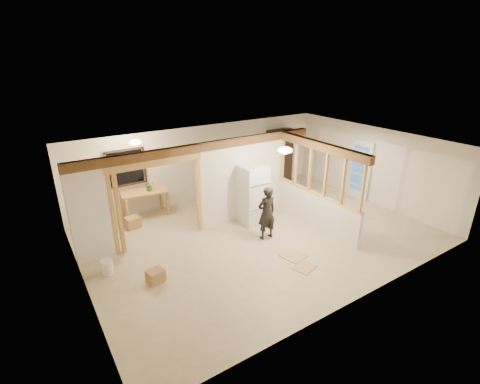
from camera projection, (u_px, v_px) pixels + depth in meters
floor at (261, 235)px, 9.59m from camera, size 9.00×6.50×0.01m
ceiling at (263, 147)px, 8.66m from camera, size 9.00×6.50×0.01m
wall_back at (204, 163)px, 11.65m from camera, size 9.00×0.01×2.50m
wall_front at (363, 247)px, 6.59m from camera, size 9.00×0.01×2.50m
wall_left at (78, 240)px, 6.85m from camera, size 0.01×6.50×2.50m
wall_right at (372, 165)px, 11.40m from camera, size 0.01×6.50×2.50m
partition_left_stub at (89, 213)px, 8.01m from camera, size 0.90×0.12×2.50m
partition_center at (243, 179)px, 10.16m from camera, size 2.80×0.12×2.50m
doorway_frame at (158, 203)px, 8.90m from camera, size 2.46×0.14×2.20m
header_beam_back at (205, 147)px, 9.13m from camera, size 7.00×0.18×0.22m
header_beam_right at (320, 146)px, 9.20m from camera, size 0.18×3.30×0.22m
pony_wall at (315, 210)px, 9.90m from camera, size 0.12×3.20×1.00m
stud_partition at (318, 172)px, 9.47m from camera, size 0.14×3.20×1.32m
window_back at (126, 168)px, 10.16m from camera, size 1.12×0.10×1.10m
french_door at (360, 170)px, 11.76m from camera, size 0.12×0.86×2.00m
ceiling_dome_main at (285, 150)px, 8.43m from camera, size 0.36×0.36×0.16m
ceiling_dome_util at (135, 142)px, 9.19m from camera, size 0.32×0.32×0.14m
hanging_bulb at (164, 156)px, 9.01m from camera, size 0.07×0.07×0.07m
refrigerator at (253, 195)px, 10.02m from camera, size 0.72×0.70×1.75m
woman at (267, 213)px, 9.18m from camera, size 0.56×0.38×1.48m
work_table at (145, 204)px, 10.52m from camera, size 1.42×0.84×0.84m
potted_plant at (149, 186)px, 10.34m from camera, size 0.29×0.25×0.31m
shop_vac at (102, 224)px, 9.61m from camera, size 0.47×0.47×0.53m
bookshelf at (279, 157)px, 13.08m from camera, size 1.03×0.34×2.07m
bucket at (107, 267)px, 7.85m from camera, size 0.34×0.34×0.34m
box_util_a at (133, 222)px, 9.94m from camera, size 0.44×0.39×0.33m
box_util_b at (96, 233)px, 9.41m from camera, size 0.33×0.33×0.26m
box_front at (156, 276)px, 7.58m from camera, size 0.41×0.36×0.29m
floor_panel_near at (293, 255)px, 8.61m from camera, size 0.65×0.65×0.02m
floor_panel_far at (305, 267)px, 8.14m from camera, size 0.61×0.54×0.02m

